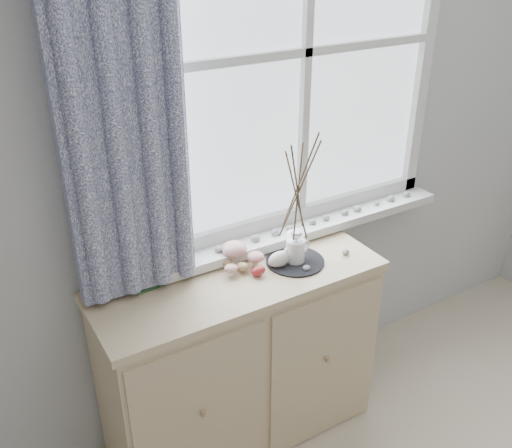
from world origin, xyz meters
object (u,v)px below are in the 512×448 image
sideboard (241,360)px  toadstool_cluster (239,253)px  twig_pitcher (298,187)px  botanical_book (163,260)px

sideboard → toadstool_cluster: (0.04, 0.08, 0.48)m
sideboard → twig_pitcher: (0.26, -0.02, 0.77)m
sideboard → botanical_book: (-0.27, 0.12, 0.53)m
botanical_book → twig_pitcher: bearing=-19.8°
botanical_book → twig_pitcher: 0.59m
sideboard → botanical_book: size_ratio=4.04×
botanical_book → sideboard: bearing=-29.6°
sideboard → twig_pitcher: 0.81m
botanical_book → twig_pitcher: twig_pitcher is taller
sideboard → toadstool_cluster: toadstool_cluster is taller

